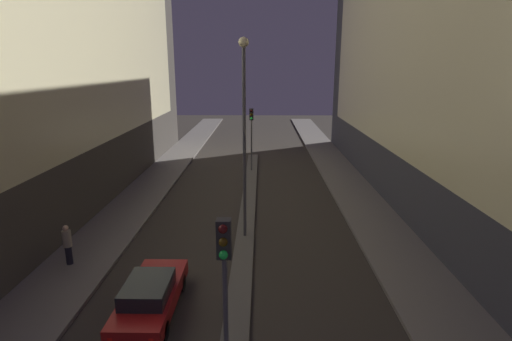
{
  "coord_description": "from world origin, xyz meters",
  "views": [
    {
      "loc": [
        0.82,
        -4.05,
        8.32
      ],
      "look_at": [
        0.44,
        22.04,
        1.49
      ],
      "focal_mm": 28.0,
      "sensor_mm": 36.0,
      "label": 1
    }
  ],
  "objects_px": {
    "street_lamp": "(244,116)",
    "traffic_light_near": "(225,276)",
    "traffic_light_mid": "(251,126)",
    "car_left_lane": "(151,296)",
    "pedestrian_on_left_sidewalk": "(68,244)"
  },
  "relations": [
    {
      "from": "street_lamp",
      "to": "car_left_lane",
      "type": "xyz_separation_m",
      "value": [
        -2.97,
        -6.38,
        -5.38
      ]
    },
    {
      "from": "traffic_light_near",
      "to": "street_lamp",
      "type": "bearing_deg",
      "value": 90.0
    },
    {
      "from": "car_left_lane",
      "to": "pedestrian_on_left_sidewalk",
      "type": "distance_m",
      "value": 5.48
    },
    {
      "from": "traffic_light_mid",
      "to": "car_left_lane",
      "type": "bearing_deg",
      "value": -98.79
    },
    {
      "from": "pedestrian_on_left_sidewalk",
      "to": "street_lamp",
      "type": "bearing_deg",
      "value": 22.89
    },
    {
      "from": "traffic_light_near",
      "to": "car_left_lane",
      "type": "bearing_deg",
      "value": 126.2
    },
    {
      "from": "traffic_light_near",
      "to": "traffic_light_mid",
      "type": "height_order",
      "value": "same"
    },
    {
      "from": "street_lamp",
      "to": "traffic_light_near",
      "type": "bearing_deg",
      "value": -90.0
    },
    {
      "from": "traffic_light_near",
      "to": "pedestrian_on_left_sidewalk",
      "type": "relative_size",
      "value": 2.84
    },
    {
      "from": "traffic_light_mid",
      "to": "pedestrian_on_left_sidewalk",
      "type": "bearing_deg",
      "value": -114.73
    },
    {
      "from": "traffic_light_near",
      "to": "pedestrian_on_left_sidewalk",
      "type": "bearing_deg",
      "value": 135.06
    },
    {
      "from": "traffic_light_mid",
      "to": "car_left_lane",
      "type": "relative_size",
      "value": 1.09
    },
    {
      "from": "traffic_light_mid",
      "to": "street_lamp",
      "type": "height_order",
      "value": "street_lamp"
    },
    {
      "from": "traffic_light_near",
      "to": "car_left_lane",
      "type": "relative_size",
      "value": 1.09
    },
    {
      "from": "traffic_light_mid",
      "to": "street_lamp",
      "type": "xyz_separation_m",
      "value": [
        0.0,
        -12.86,
        2.31
      ]
    }
  ]
}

